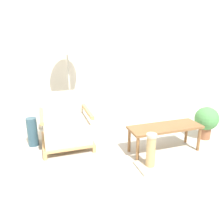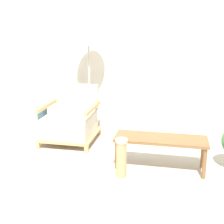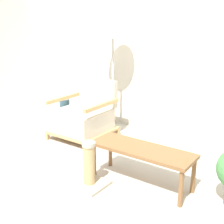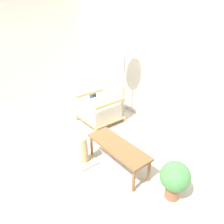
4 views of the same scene
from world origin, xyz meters
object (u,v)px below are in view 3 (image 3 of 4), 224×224
at_px(vase, 65,113).
at_px(scratching_post, 89,170).
at_px(floor_lamp, 113,34).
at_px(coffee_table, 142,153).
at_px(armchair, 84,117).

xyz_separation_m(vase, scratching_post, (1.44, -1.15, -0.05)).
bearing_deg(floor_lamp, scratching_post, -62.49).
bearing_deg(vase, scratching_post, -38.61).
height_order(floor_lamp, scratching_post, floor_lamp).
height_order(coffee_table, vase, vase).
relative_size(armchair, floor_lamp, 0.49).
bearing_deg(scratching_post, coffee_table, 40.07).
bearing_deg(coffee_table, armchair, 153.37).
distance_m(armchair, floor_lamp, 1.24).
bearing_deg(coffee_table, vase, 156.33).
bearing_deg(scratching_post, armchair, 132.74).
bearing_deg(vase, armchair, -15.08).
height_order(armchair, floor_lamp, floor_lamp).
distance_m(armchair, vase, 0.52).
height_order(armchair, scratching_post, armchair).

